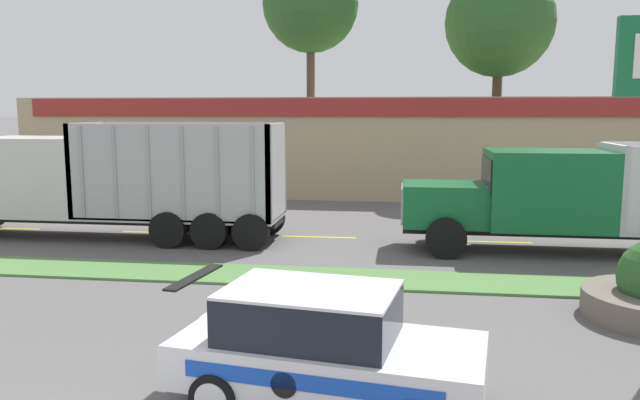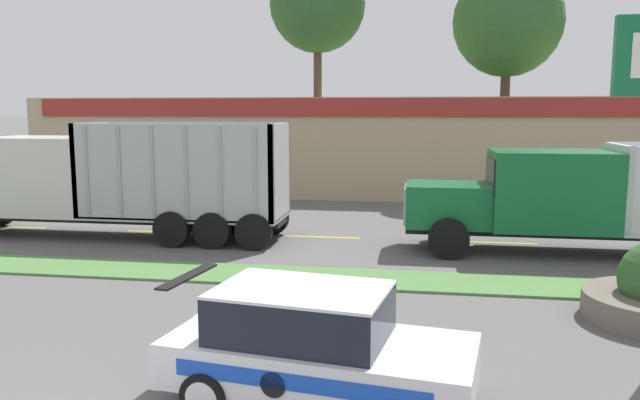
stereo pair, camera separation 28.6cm
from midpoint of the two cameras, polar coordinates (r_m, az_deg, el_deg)
grass_verge at (r=15.56m, az=-8.32°, el=-6.72°), size 120.00×1.75×0.06m
centre_line_3 at (r=23.98m, az=-27.01°, el=-2.31°), size 2.40×0.14×0.01m
centre_line_4 at (r=21.37m, az=-15.03°, el=-2.88°), size 2.40×0.14×0.01m
centre_line_5 at (r=19.92m, az=-0.53°, el=-3.40°), size 2.40×0.14×0.01m
centre_line_6 at (r=19.88m, az=15.09°, el=-3.71°), size 2.40×0.14×0.01m
dump_truck_lead at (r=18.97m, az=23.08°, el=0.01°), size 12.38×2.73×3.10m
dump_truck_mid at (r=21.22m, az=-21.78°, el=1.33°), size 11.33×2.59×3.63m
rally_car at (r=8.74m, az=-0.79°, el=-13.15°), size 4.41×2.42×1.67m
store_building_backdrop at (r=33.35m, az=5.27°, el=5.24°), size 33.50×12.10×4.57m
tree_behind_left at (r=31.39m, az=15.88°, el=16.22°), size 5.05×5.05×11.85m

